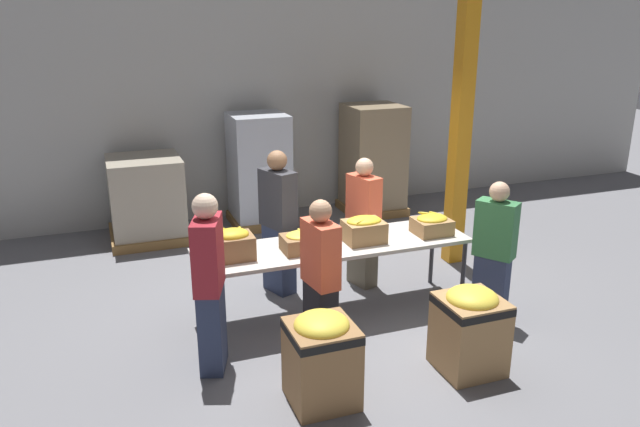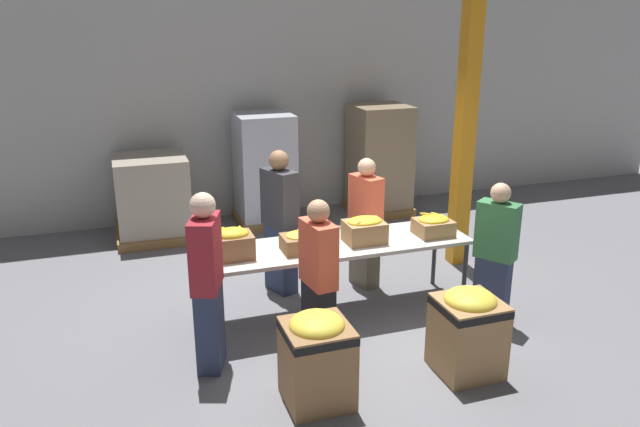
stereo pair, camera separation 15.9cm
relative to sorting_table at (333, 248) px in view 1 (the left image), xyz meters
name	(u,v)px [view 1 (the left image)]	position (x,y,z in m)	size (l,w,h in m)	color
ground_plane	(333,313)	(0.00, 0.00, -0.77)	(30.00, 30.00, 0.00)	slate
wall_back	(244,90)	(0.00, 3.82, 1.23)	(16.00, 0.08, 4.00)	#B7B7B2
sorting_table	(333,248)	(0.00, 0.00, 0.00)	(2.95, 0.80, 0.82)	beige
banana_box_0	(233,244)	(-1.09, -0.03, 0.21)	(0.41, 0.32, 0.32)	olive
banana_box_1	(302,241)	(-0.37, -0.08, 0.16)	(0.41, 0.32, 0.22)	olive
banana_box_2	(364,229)	(0.33, -0.05, 0.19)	(0.42, 0.34, 0.28)	#A37A4C
banana_box_3	(432,224)	(1.13, -0.09, 0.16)	(0.39, 0.34, 0.24)	#A37A4C
volunteer_0	(363,223)	(0.62, 0.60, 0.01)	(0.32, 0.46, 1.57)	#6B604C
volunteer_1	(320,281)	(-0.43, -0.77, 0.01)	(0.27, 0.44, 1.57)	black
volunteer_2	(210,285)	(-1.44, -0.64, 0.07)	(0.36, 0.50, 1.69)	#2D3856
volunteer_3	(494,253)	(1.52, -0.70, 0.00)	(0.40, 0.45, 1.53)	#2D3856
volunteer_4	(278,223)	(-0.38, 0.77, 0.08)	(0.37, 0.51, 1.70)	#2D3856
donation_bin_0	(322,356)	(-0.68, -1.47, -0.33)	(0.55, 0.55, 0.82)	olive
donation_bin_1	(470,327)	(0.76, -1.47, -0.33)	(0.55, 0.55, 0.82)	#A37A4C
support_pillar	(462,110)	(2.05, 0.88, 1.23)	(0.20, 0.20, 4.00)	orange
pallet_stack_0	(259,171)	(0.05, 3.22, 0.08)	(0.90, 0.90, 1.71)	olive
pallet_stack_1	(373,160)	(1.93, 3.17, 0.10)	(0.93, 0.93, 1.75)	olive
pallet_stack_2	(147,200)	(-1.65, 3.12, -0.17)	(1.09, 1.09, 1.20)	olive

